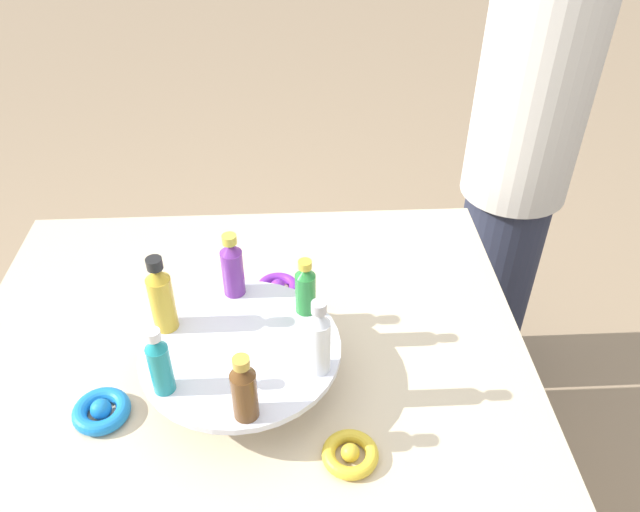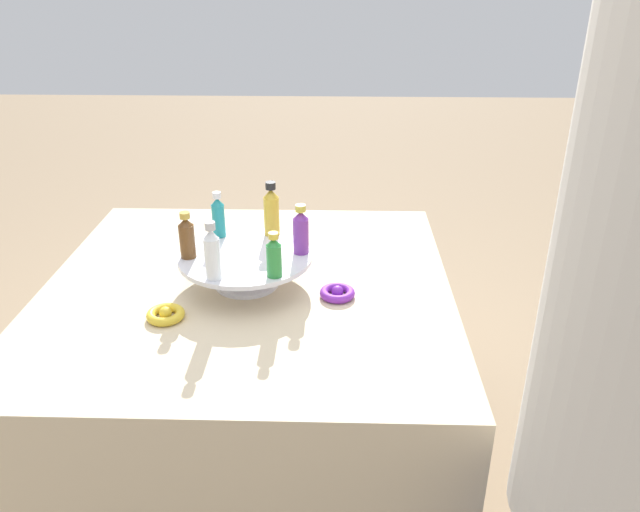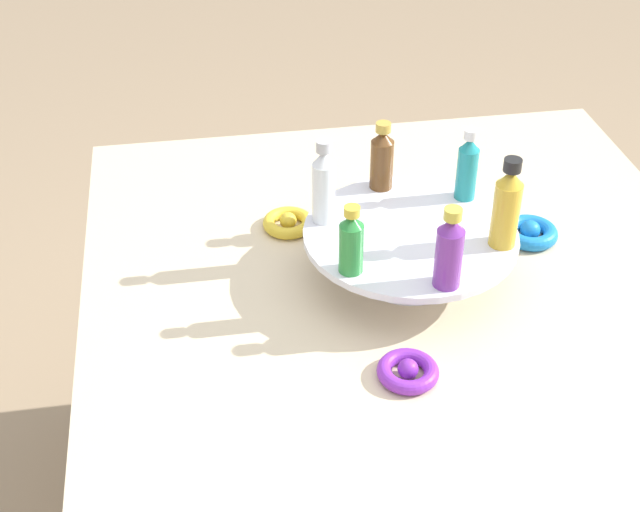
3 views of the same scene
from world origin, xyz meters
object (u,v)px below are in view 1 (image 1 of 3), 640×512
(bottle_purple, at_px, (232,267))
(person_figure, at_px, (522,144))
(display_stand, at_px, (241,356))
(bottle_green, at_px, (305,288))
(bottle_brown, at_px, (244,390))
(ribbon_bow_purple, at_px, (278,288))
(bottle_clear, at_px, (319,340))
(ribbon_bow_gold, at_px, (350,454))
(bottle_gold, at_px, (161,297))
(ribbon_bow_blue, at_px, (101,411))
(bottle_teal, at_px, (160,363))

(bottle_purple, bearing_deg, person_figure, -143.78)
(display_stand, distance_m, person_figure, 0.96)
(bottle_green, height_order, bottle_brown, bottle_brown)
(person_figure, bearing_deg, bottle_purple, -7.55)
(bottle_green, bearing_deg, ribbon_bow_purple, -69.90)
(bottle_clear, distance_m, ribbon_bow_gold, 0.19)
(bottle_brown, bearing_deg, ribbon_bow_gold, 170.10)
(person_figure, bearing_deg, bottle_gold, -7.45)
(bottle_purple, relative_size, ribbon_bow_purple, 1.47)
(bottle_green, bearing_deg, display_stand, 36.91)
(ribbon_bow_gold, distance_m, ribbon_bow_purple, 0.43)
(bottle_green, bearing_deg, ribbon_bow_blue, 23.67)
(display_stand, distance_m, bottle_brown, 0.16)
(display_stand, bearing_deg, bottle_purple, -83.09)
(bottle_clear, bearing_deg, ribbon_bow_gold, 111.06)
(bottle_green, height_order, ribbon_bow_gold, bottle_green)
(bottle_purple, xyz_separation_m, bottle_gold, (0.12, 0.09, 0.01))
(bottle_brown, distance_m, ribbon_bow_blue, 0.29)
(bottle_teal, xyz_separation_m, person_figure, (-0.81, -0.75, -0.04))
(bottle_brown, distance_m, ribbon_bow_purple, 0.41)
(bottle_purple, bearing_deg, bottle_teal, 66.91)
(bottle_purple, relative_size, ribbon_bow_blue, 1.35)
(bottle_purple, relative_size, person_figure, 0.08)
(bottle_clear, height_order, bottle_teal, bottle_clear)
(bottle_teal, bearing_deg, display_stand, -143.09)
(ribbon_bow_blue, bearing_deg, bottle_gold, -129.90)
(bottle_clear, height_order, bottle_purple, bottle_clear)
(bottle_teal, bearing_deg, bottle_brown, 156.91)
(ribbon_bow_blue, bearing_deg, ribbon_bow_gold, 165.95)
(bottle_brown, xyz_separation_m, ribbon_bow_gold, (-0.16, 0.03, -0.13))
(display_stand, xyz_separation_m, bottle_gold, (0.13, -0.06, 0.09))
(bottle_teal, distance_m, ribbon_bow_purple, 0.39)
(bottle_clear, height_order, person_figure, person_figure)
(bottle_gold, height_order, bottle_teal, bottle_gold)
(display_stand, relative_size, person_figure, 0.21)
(ribbon_bow_blue, bearing_deg, person_figure, -141.81)
(bottle_clear, bearing_deg, bottle_brown, 36.91)
(display_stand, height_order, bottle_green, bottle_green)
(bottle_clear, xyz_separation_m, ribbon_bow_gold, (-0.04, 0.11, -0.14))
(display_stand, distance_m, ribbon_bow_gold, 0.25)
(bottle_green, distance_m, ribbon_bow_gold, 0.29)
(ribbon_bow_gold, bearing_deg, person_figure, -121.71)
(bottle_gold, height_order, person_figure, person_figure)
(display_stand, relative_size, ribbon_bow_purple, 3.86)
(bottle_brown, bearing_deg, ribbon_bow_blue, -16.59)
(ribbon_bow_purple, bearing_deg, ribbon_bow_gold, 105.95)
(bottle_teal, bearing_deg, bottle_clear, -173.09)
(bottle_clear, xyz_separation_m, ribbon_bow_blue, (0.37, 0.01, -0.14))
(display_stand, height_order, ribbon_bow_gold, display_stand)
(bottle_purple, bearing_deg, ribbon_bow_purple, -128.94)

